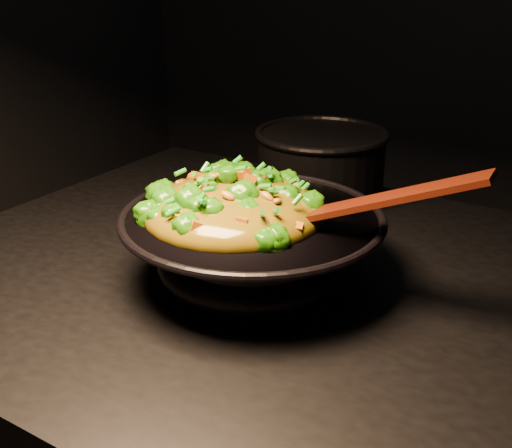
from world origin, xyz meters
The scene contains 4 objects.
wok centered at (-0.05, -0.05, 0.95)m, with size 0.37×0.37×0.10m, color black, non-canonical shape.
stir_fry centered at (-0.07, -0.06, 1.05)m, with size 0.26×0.26×0.09m, color #226607, non-canonical shape.
spatula centered at (0.13, -0.03, 1.06)m, with size 0.31×0.05×0.01m, color #331103.
back_pot centered at (-0.12, 0.32, 0.97)m, with size 0.25×0.25×0.14m, color black.
Camera 1 is at (0.41, -0.77, 1.36)m, focal length 45.00 mm.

